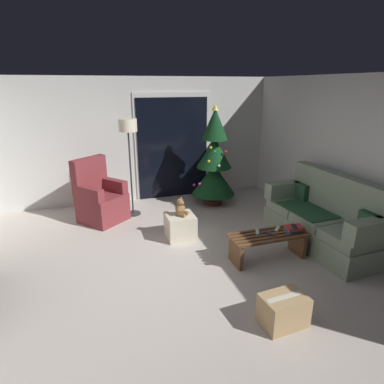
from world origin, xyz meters
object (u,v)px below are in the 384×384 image
(remote_white, at_px, (277,229))
(ottoman, at_px, (180,226))
(cell_phone, at_px, (294,226))
(christmas_tree, at_px, (214,162))
(teddy_bear_chestnut, at_px, (181,208))
(book_stack, at_px, (294,229))
(remote_silver, at_px, (257,232))
(floor_lamp, at_px, (128,135))
(couch, at_px, (324,219))
(coffee_table, at_px, (268,242))
(cardboard_box_taped_mid_floor, at_px, (283,310))
(armchair, at_px, (100,199))
(remote_graphite, at_px, (270,234))

(remote_white, xyz_separation_m, ottoman, (-1.17, 0.93, -0.20))
(cell_phone, distance_m, christmas_tree, 2.40)
(christmas_tree, bearing_deg, teddy_bear_chestnut, -129.86)
(remote_white, height_order, book_stack, book_stack)
(remote_silver, bearing_deg, floor_lamp, -29.35)
(couch, distance_m, cell_phone, 0.71)
(coffee_table, relative_size, floor_lamp, 0.62)
(cell_phone, bearing_deg, cardboard_box_taped_mid_floor, -103.08)
(armchair, relative_size, teddy_bear_chestnut, 3.96)
(ottoman, distance_m, cardboard_box_taped_mid_floor, 2.26)
(book_stack, bearing_deg, floor_lamp, 130.55)
(remote_silver, relative_size, cell_phone, 1.08)
(remote_silver, distance_m, remote_white, 0.32)
(ottoman, bearing_deg, floor_lamp, 115.69)
(cell_phone, relative_size, christmas_tree, 0.07)
(ottoman, height_order, cardboard_box_taped_mid_floor, ottoman)
(remote_white, height_order, cardboard_box_taped_mid_floor, remote_white)
(cell_phone, bearing_deg, christmas_tree, 121.65)
(remote_graphite, distance_m, teddy_bear_chestnut, 1.43)
(ottoman, bearing_deg, teddy_bear_chestnut, -46.27)
(remote_graphite, height_order, armchair, armchair)
(remote_graphite, distance_m, cell_phone, 0.37)
(christmas_tree, xyz_separation_m, floor_lamp, (-1.66, -0.06, 0.62))
(ottoman, bearing_deg, coffee_table, -46.27)
(coffee_table, height_order, ottoman, ottoman)
(remote_white, bearing_deg, remote_graphite, 75.23)
(christmas_tree, bearing_deg, book_stack, -83.16)
(remote_graphite, xyz_separation_m, ottoman, (-0.99, 1.04, -0.20))
(book_stack, bearing_deg, remote_white, 146.26)
(coffee_table, bearing_deg, christmas_tree, 87.57)
(remote_white, xyz_separation_m, floor_lamp, (-1.76, 2.15, 1.11))
(book_stack, bearing_deg, couch, 15.40)
(remote_graphite, bearing_deg, book_stack, -30.40)
(book_stack, relative_size, christmas_tree, 0.13)
(teddy_bear_chestnut, distance_m, cardboard_box_taped_mid_floor, 2.28)
(coffee_table, relative_size, remote_white, 7.05)
(coffee_table, bearing_deg, remote_silver, 145.63)
(couch, height_order, teddy_bear_chestnut, couch)
(remote_white, bearing_deg, christmas_tree, -41.42)
(couch, height_order, coffee_table, couch)
(remote_white, bearing_deg, floor_lamp, -4.61)
(ottoman, relative_size, teddy_bear_chestnut, 1.54)
(remote_silver, distance_m, teddy_bear_chestnut, 1.26)
(remote_white, distance_m, floor_lamp, 2.99)
(remote_graphite, relative_size, remote_white, 1.00)
(coffee_table, relative_size, christmas_tree, 0.55)
(couch, relative_size, coffee_table, 1.79)
(remote_graphite, distance_m, book_stack, 0.37)
(couch, xyz_separation_m, book_stack, (-0.67, -0.18, 0.03))
(armchair, bearing_deg, coffee_table, -44.90)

